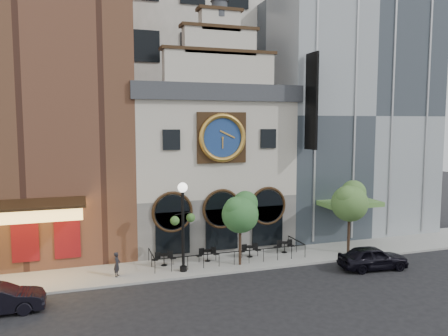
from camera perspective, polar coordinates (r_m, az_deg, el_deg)
The scene contains 16 objects.
ground at distance 28.81m, azimuth 2.17°, elevation -13.53°, with size 120.00×120.00×0.00m, color black.
sidewalk at distance 31.02m, azimuth 0.52°, elevation -11.96°, with size 44.00×5.00×0.15m, color gray.
clock_building at distance 34.74m, azimuth -2.30°, elevation 1.09°, with size 12.60×8.78×18.65m.
theater_building at distance 35.73m, azimuth -24.19°, elevation 10.23°, with size 14.00×15.60×25.00m.
retail_building at distance 42.00m, azimuth 14.24°, elevation 6.45°, with size 14.00×14.40×20.00m.
office_tower at distance 47.62m, azimuth -6.62°, elevation 18.45°, with size 20.00×16.00×40.00m, color silver.
cafe_railing at distance 30.86m, azimuth 0.52°, elevation -11.03°, with size 10.60×2.60×0.90m, color black, non-canonical shape.
bistro_0 at distance 29.82m, azimuth -7.84°, elevation -11.66°, with size 1.58×0.68×0.90m.
bistro_1 at distance 30.45m, azimuth -2.17°, elevation -11.24°, with size 1.58×0.68×0.90m.
bistro_2 at distance 31.40m, azimuth 3.39°, elevation -10.71°, with size 1.58×0.68×0.90m.
bistro_3 at distance 32.68m, azimuth 7.91°, elevation -10.10°, with size 1.58×0.68×0.90m.
car_right at distance 30.86m, azimuth 18.87°, elevation -11.01°, with size 1.83×4.54×1.55m, color black.
pedestrian at distance 28.29m, azimuth -13.81°, elevation -12.11°, with size 0.56×0.36×1.52m, color black.
lamppost at distance 27.82m, azimuth -5.39°, elevation -6.36°, with size 1.72×1.09×5.72m.
tree_left at distance 29.05m, azimuth 2.18°, elevation -5.68°, with size 2.55×2.46×4.91m.
tree_right at distance 32.90m, azimuth 16.13°, elevation -4.07°, with size 2.74×2.64×5.28m.
Camera 1 is at (-9.52, -25.47, 9.52)m, focal length 35.00 mm.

